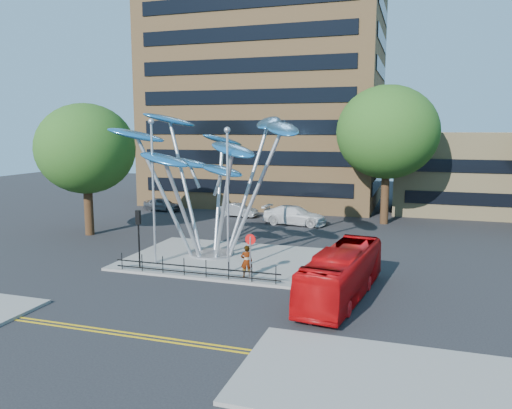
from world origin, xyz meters
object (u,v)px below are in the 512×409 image
(tree_right, at_px, (387,132))
(leaf_sculpture, at_px, (211,152))
(no_entry_sign_island, at_px, (250,248))
(parked_car_left, at_px, (163,204))
(tree_left, at_px, (86,149))
(street_lamp_right, at_px, (228,187))
(parked_car_mid, at_px, (238,210))
(traffic_light_island, at_px, (138,226))
(red_bus, at_px, (342,274))
(parked_car_right, at_px, (295,215))
(street_lamp_left, at_px, (153,179))
(pedestrian, at_px, (247,261))

(tree_right, relative_size, leaf_sculpture, 0.95)
(tree_right, distance_m, no_entry_sign_island, 21.31)
(tree_right, relative_size, parked_car_left, 3.03)
(tree_left, height_order, no_entry_sign_island, tree_left)
(street_lamp_right, bearing_deg, parked_car_mid, 108.29)
(leaf_sculpture, bearing_deg, parked_car_mid, 103.42)
(traffic_light_island, xyz_separation_m, parked_car_mid, (-0.57, 18.88, -1.98))
(red_bus, relative_size, parked_car_right, 1.60)
(street_lamp_left, bearing_deg, no_entry_sign_island, -8.61)
(no_entry_sign_island, height_order, parked_car_right, no_entry_sign_island)
(street_lamp_left, relative_size, parked_car_right, 1.57)
(parked_car_right, bearing_deg, red_bus, -154.39)
(traffic_light_island, bearing_deg, parked_car_left, 114.82)
(no_entry_sign_island, bearing_deg, parked_car_right, 95.04)
(tree_right, distance_m, parked_car_left, 23.31)
(tree_right, bearing_deg, parked_car_left, 179.47)
(tree_left, height_order, street_lamp_right, tree_left)
(leaf_sculpture, relative_size, parked_car_mid, 3.30)
(tree_left, bearing_deg, parked_car_left, 90.53)
(tree_left, relative_size, no_entry_sign_island, 4.21)
(red_bus, distance_m, parked_car_right, 19.38)
(red_bus, bearing_deg, tree_right, 95.08)
(street_lamp_left, height_order, street_lamp_right, street_lamp_left)
(parked_car_left, relative_size, parked_car_right, 0.71)
(street_lamp_left, relative_size, pedestrian, 4.88)
(street_lamp_right, relative_size, traffic_light_island, 2.42)
(tree_left, bearing_deg, street_lamp_left, -34.38)
(parked_car_left, bearing_deg, parked_car_mid, -90.39)
(traffic_light_island, xyz_separation_m, red_bus, (12.28, -1.49, -1.36))
(tree_left, bearing_deg, street_lamp_right, -25.77)
(street_lamp_right, height_order, red_bus, street_lamp_right)
(leaf_sculpture, height_order, parked_car_left, leaf_sculpture)
(parked_car_left, bearing_deg, tree_right, -85.41)
(tree_right, height_order, red_bus, tree_right)
(street_lamp_right, distance_m, traffic_light_island, 6.05)
(tree_right, relative_size, parked_car_mid, 3.14)
(leaf_sculpture, bearing_deg, parked_car_right, 78.25)
(parked_car_left, height_order, parked_car_mid, parked_car_left)
(tree_left, relative_size, parked_car_mid, 2.67)
(leaf_sculpture, relative_size, no_entry_sign_island, 5.19)
(red_bus, bearing_deg, parked_car_mid, 129.31)
(street_lamp_right, bearing_deg, traffic_light_island, -174.81)
(parked_car_left, height_order, parked_car_right, parked_car_right)
(tree_right, height_order, tree_left, tree_right)
(parked_car_right, bearing_deg, parked_car_left, 83.55)
(red_bus, bearing_deg, tree_left, 164.16)
(street_lamp_right, distance_m, no_entry_sign_island, 3.64)
(street_lamp_right, distance_m, parked_car_right, 16.73)
(street_lamp_right, relative_size, parked_car_right, 1.48)
(pedestrian, xyz_separation_m, parked_car_right, (-1.25, 16.67, -0.24))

